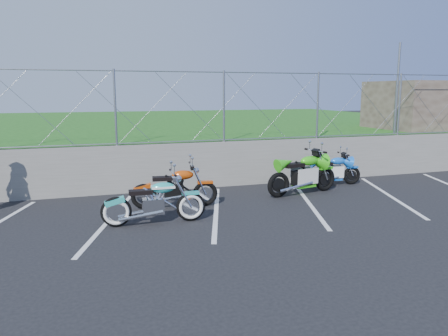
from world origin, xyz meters
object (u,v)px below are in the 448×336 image
object	(u,v)px
sportbike_green	(303,176)
naked_orange	(176,189)
sportbike_blue	(333,172)
cruiser_turquoise	(155,204)

from	to	relation	value
sportbike_green	naked_orange	bearing A→B (deg)	173.57
sportbike_blue	naked_orange	bearing A→B (deg)	-162.41
cruiser_turquoise	sportbike_green	distance (m)	4.45
naked_orange	sportbike_blue	distance (m)	4.98
cruiser_turquoise	sportbike_blue	distance (m)	5.96
cruiser_turquoise	sportbike_green	size ratio (longest dim) A/B	0.97
cruiser_turquoise	naked_orange	world-z (taller)	cruiser_turquoise
cruiser_turquoise	sportbike_blue	xyz separation A→B (m)	(5.55, 2.17, -0.03)
sportbike_green	sportbike_blue	size ratio (longest dim) A/B	1.23
naked_orange	sportbike_green	distance (m)	3.54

